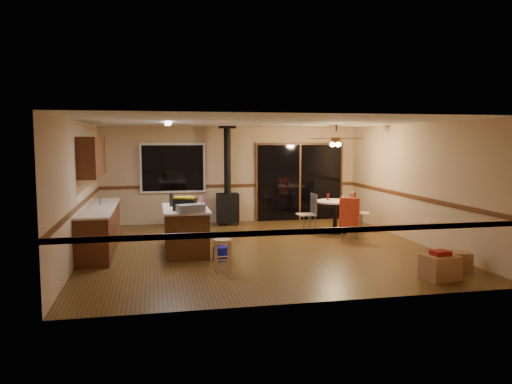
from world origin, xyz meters
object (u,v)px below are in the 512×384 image
object	(u,v)px
chair_near	(349,213)
chair_right	(354,207)
box_corner_a	(440,267)
box_corner_b	(459,261)
kitchen_island	(186,230)
chair_left	(310,209)
box_under_window	(178,219)
dining_table	(335,211)
blue_bucket	(221,253)
wood_stove	(228,197)
toolbox_grey	(191,208)
toolbox_black	(185,204)
bar_stool	(223,255)

from	to	relation	value
chair_near	chair_right	bearing A→B (deg)	62.23
box_corner_a	box_corner_b	world-z (taller)	box_corner_a
kitchen_island	box_corner_b	distance (m)	5.13
chair_left	box_under_window	size ratio (longest dim) A/B	1.08
box_under_window	dining_table	bearing A→B (deg)	-23.84
kitchen_island	box_under_window	world-z (taller)	kitchen_island
blue_bucket	dining_table	world-z (taller)	dining_table
wood_stove	chair_left	xyz separation A→B (m)	(1.79, -1.55, -0.14)
toolbox_grey	toolbox_black	bearing A→B (deg)	106.22
dining_table	kitchen_island	bearing A→B (deg)	-159.25
dining_table	chair_near	world-z (taller)	chair_near
wood_stove	blue_bucket	size ratio (longest dim) A/B	8.64
toolbox_grey	toolbox_black	distance (m)	0.33
box_under_window	chair_right	bearing A→B (deg)	-19.38
toolbox_grey	toolbox_black	world-z (taller)	toolbox_black
kitchen_island	dining_table	xyz separation A→B (m)	(3.68, 1.40, 0.08)
kitchen_island	box_corner_a	xyz separation A→B (m)	(3.89, -2.81, -0.25)
toolbox_grey	box_under_window	xyz separation A→B (m)	(-0.07, 3.72, -0.79)
chair_left	bar_stool	bearing A→B (deg)	-129.63
toolbox_black	box_corner_b	world-z (taller)	toolbox_black
toolbox_grey	toolbox_black	xyz separation A→B (m)	(-0.09, 0.31, 0.04)
kitchen_island	box_corner_a	world-z (taller)	kitchen_island
toolbox_black	bar_stool	bearing A→B (deg)	-65.22
bar_stool	chair_left	bearing A→B (deg)	50.37
box_corner_b	dining_table	bearing A→B (deg)	103.43
toolbox_black	chair_right	xyz separation A→B (m)	(4.26, 1.92, -0.42)
dining_table	box_under_window	world-z (taller)	dining_table
box_corner_a	wood_stove	bearing A→B (deg)	113.85
chair_near	box_corner_a	bearing A→B (deg)	-86.69
dining_table	box_corner_b	distance (m)	3.84
dining_table	chair_left	distance (m)	0.61
kitchen_island	blue_bucket	bearing A→B (deg)	-52.20
kitchen_island	box_corner_a	size ratio (longest dim) A/B	3.21
kitchen_island	chair_near	xyz separation A→B (m)	(3.70, 0.53, 0.14)
dining_table	box_corner_b	bearing A→B (deg)	-76.57
box_corner_b	toolbox_grey	bearing A→B (deg)	160.27
wood_stove	dining_table	bearing A→B (deg)	-34.78
bar_stool	chair_near	distance (m)	3.83
chair_left	chair_right	distance (m)	1.14
blue_bucket	bar_stool	bearing A→B (deg)	-94.97
toolbox_grey	box_corner_b	bearing A→B (deg)	-19.73
wood_stove	bar_stool	distance (m)	4.73
bar_stool	chair_right	world-z (taller)	chair_right
kitchen_island	toolbox_black	bearing A→B (deg)	-95.03
kitchen_island	box_corner_a	distance (m)	4.80
box_under_window	box_corner_b	size ratio (longest dim) A/B	1.26
wood_stove	box_corner_a	distance (m)	6.43
chair_right	toolbox_grey	bearing A→B (deg)	-151.79
dining_table	wood_stove	bearing A→B (deg)	145.22
bar_stool	kitchen_island	bearing A→B (deg)	108.20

